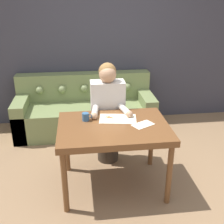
% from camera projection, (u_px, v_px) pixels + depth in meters
% --- Properties ---
extents(ground_plane, '(16.00, 16.00, 0.00)m').
position_uv_depth(ground_plane, '(124.00, 183.00, 3.34)').
color(ground_plane, '#846647').
extents(wall_back, '(8.00, 0.06, 2.60)m').
position_uv_depth(wall_back, '(106.00, 45.00, 4.57)').
color(wall_back, '#383842').
rests_on(wall_back, ground_plane).
extents(dining_table, '(1.19, 0.86, 0.78)m').
position_uv_depth(dining_table, '(114.00, 132.00, 3.05)').
color(dining_table, brown).
rests_on(dining_table, ground_plane).
extents(couch, '(2.16, 0.83, 0.88)m').
position_uv_depth(couch, '(85.00, 111.00, 4.54)').
color(couch, olive).
rests_on(couch, ground_plane).
extents(person, '(0.49, 0.56, 1.32)m').
position_uv_depth(person, '(108.00, 113.00, 3.56)').
color(person, '#33281E').
rests_on(person, ground_plane).
extents(pattern_paper_main, '(0.44, 0.32, 0.00)m').
position_uv_depth(pattern_paper_main, '(118.00, 119.00, 3.16)').
color(pattern_paper_main, beige).
rests_on(pattern_paper_main, dining_table).
extents(pattern_paper_offcut, '(0.27, 0.23, 0.00)m').
position_uv_depth(pattern_paper_offcut, '(143.00, 125.00, 3.02)').
color(pattern_paper_offcut, beige).
rests_on(pattern_paper_offcut, dining_table).
extents(scissors, '(0.21, 0.15, 0.01)m').
position_uv_depth(scissors, '(111.00, 118.00, 3.18)').
color(scissors, silver).
rests_on(scissors, dining_table).
extents(mug, '(0.11, 0.08, 0.09)m').
position_uv_depth(mug, '(86.00, 117.00, 3.10)').
color(mug, '#335B84').
rests_on(mug, dining_table).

